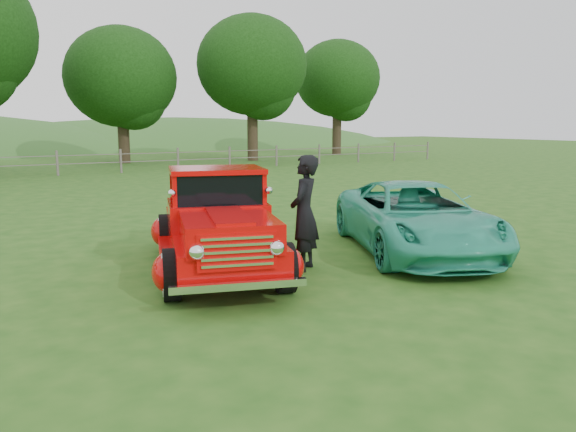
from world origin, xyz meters
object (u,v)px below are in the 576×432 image
man (304,213)px  red_pickup (217,225)px  tree_near_east (121,77)px  teal_sedan (415,218)px  tree_far_east (338,79)px  tree_mid_east (252,66)px

man → red_pickup: bearing=-70.5°
red_pickup → man: man is taller
tree_near_east → man: size_ratio=4.20×
red_pickup → teal_sedan: size_ratio=1.07×
red_pickup → tree_far_east: bearing=68.1°
tree_far_east → teal_sedan: (-18.53, -28.62, -5.18)m
man → teal_sedan: bearing=138.5°
tree_mid_east → teal_sedan: bearing=-110.4°
tree_near_east → man: 28.26m
man → tree_far_east: bearing=-168.1°
tree_near_east → man: bearing=-98.4°
tree_near_east → man: (-4.10, -27.63, -4.26)m
tree_mid_east → red_pickup: bearing=-118.3°
tree_near_east → teal_sedan: 28.04m
tree_mid_east → man: tree_mid_east is taller
tree_far_east → tree_near_east: bearing=-176.6°
tree_near_east → tree_mid_east: bearing=-14.0°
teal_sedan → man: 2.59m
tree_mid_east → man: bearing=-115.3°
tree_near_east → red_pickup: size_ratio=1.58×
red_pickup → tree_mid_east: bearing=78.6°
tree_mid_east → teal_sedan: 27.88m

